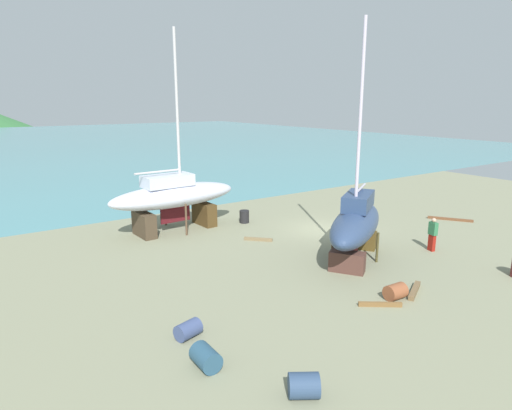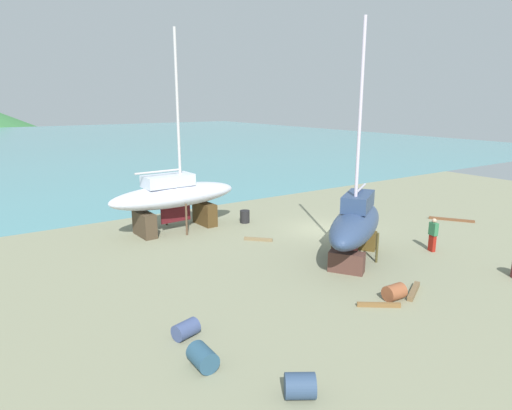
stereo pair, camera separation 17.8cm
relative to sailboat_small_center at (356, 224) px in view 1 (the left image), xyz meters
name	(u,v)px [view 1 (the left image)]	position (x,y,z in m)	size (l,w,h in m)	color
ground_plane	(376,249)	(2.05, 0.41, -1.77)	(52.74, 52.74, 0.00)	gray
sea_water	(68,142)	(2.05, 72.88, -1.77)	(133.37, 118.57, 0.01)	teal
sailboat_small_center	(356,224)	(0.00, 0.00, 0.00)	(6.93, 5.43, 11.04)	#51322A
sailboat_large_starboard	(174,196)	(-5.14, 9.38, 0.27)	(8.00, 2.82, 11.37)	#4B351A
worker	(433,234)	(4.13, -1.42, -0.88)	(0.33, 0.48, 1.73)	maroon
barrel_rust_mid	(304,386)	(-8.69, -6.43, -1.44)	(0.67, 0.67, 0.79)	navy
barrel_rust_far	(188,330)	(-9.86, -2.08, -1.50)	(0.56, 0.56, 0.81)	#3B4A75
barrel_ochre	(395,292)	(-2.02, -4.03, -1.47)	(0.62, 0.62, 0.79)	brown
barrel_rust_near	(244,217)	(-0.88, 8.45, -1.38)	(0.60, 0.60, 0.79)	black
barrel_tipped_center	(206,357)	(-10.16, -3.85, -1.45)	(0.64, 0.64, 0.90)	#294D65
timber_plank_near	(360,226)	(4.32, 3.61, -1.71)	(1.83, 0.15, 0.13)	brown
timber_plank_far	(380,304)	(-2.99, -4.12, -1.69)	(1.61, 0.12, 0.17)	brown
timber_long_aft	(450,219)	(10.36, 1.45, -1.71)	(2.71, 0.22, 0.14)	brown
timber_short_skew	(258,239)	(-2.25, 4.93, -1.69)	(1.58, 0.14, 0.17)	olive
timber_long_fore	(414,291)	(-0.90, -4.09, -1.68)	(1.70, 0.21, 0.19)	brown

